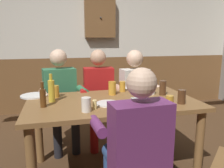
{
  "coord_description": "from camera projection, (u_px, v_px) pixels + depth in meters",
  "views": [
    {
      "loc": [
        -0.52,
        -2.02,
        1.37
      ],
      "look_at": [
        0.0,
        0.06,
        0.93
      ],
      "focal_mm": 35.86,
      "sensor_mm": 36.0,
      "label": 1
    }
  ],
  "objects": [
    {
      "name": "back_wall_wainscot",
      "position": [
        85.0,
        83.0,
        4.39
      ],
      "size": [
        6.12,
        0.12,
        1.01
      ],
      "primitive_type": "cube",
      "color": "brown",
      "rests_on": "ground_plane"
    },
    {
      "name": "dining_table",
      "position": [
        113.0,
        111.0,
        2.22
      ],
      "size": [
        1.65,
        0.91,
        0.77
      ],
      "color": "brown",
      "rests_on": "ground_plane"
    },
    {
      "name": "bottle_0",
      "position": [
        51.0,
        90.0,
        2.13
      ],
      "size": [
        0.06,
        0.06,
        0.27
      ],
      "color": "gold",
      "rests_on": "dining_table"
    },
    {
      "name": "wall_dart_cabinet",
      "position": [
        100.0,
        18.0,
        4.09
      ],
      "size": [
        0.56,
        0.15,
        0.7
      ],
      "color": "brown"
    },
    {
      "name": "person_0",
      "position": [
        61.0,
        95.0,
        2.76
      ],
      "size": [
        0.57,
        0.57,
        1.24
      ],
      "rotation": [
        0.0,
        0.0,
        3.31
      ],
      "color": "#33724C",
      "rests_on": "ground_plane"
    },
    {
      "name": "person_3",
      "position": [
        135.0,
        142.0,
        1.58
      ],
      "size": [
        0.56,
        0.51,
        1.19
      ],
      "rotation": [
        0.0,
        0.0,
        0.07
      ],
      "color": "#6B2D66",
      "rests_on": "ground_plane"
    },
    {
      "name": "pint_glass_0",
      "position": [
        136.0,
        86.0,
        2.59
      ],
      "size": [
        0.06,
        0.06,
        0.12
      ],
      "primitive_type": "cylinder",
      "color": "gold",
      "rests_on": "dining_table"
    },
    {
      "name": "pint_glass_2",
      "position": [
        182.0,
        97.0,
        2.08
      ],
      "size": [
        0.07,
        0.07,
        0.13
      ],
      "primitive_type": "cylinder",
      "color": "#4C2D19",
      "rests_on": "dining_table"
    },
    {
      "name": "pint_glass_3",
      "position": [
        122.0,
        86.0,
        2.56
      ],
      "size": [
        0.07,
        0.07,
        0.12
      ],
      "primitive_type": "cylinder",
      "color": "gold",
      "rests_on": "dining_table"
    },
    {
      "name": "pint_glass_1",
      "position": [
        152.0,
        89.0,
        2.42
      ],
      "size": [
        0.06,
        0.06,
        0.12
      ],
      "primitive_type": "cylinder",
      "color": "white",
      "rests_on": "dining_table"
    },
    {
      "name": "pint_glass_4",
      "position": [
        170.0,
        102.0,
        1.95
      ],
      "size": [
        0.07,
        0.07,
        0.11
      ],
      "primitive_type": "cylinder",
      "color": "gold",
      "rests_on": "dining_table"
    },
    {
      "name": "plate_1",
      "position": [
        108.0,
        103.0,
        2.07
      ],
      "size": [
        0.22,
        0.22,
        0.01
      ],
      "primitive_type": "cylinder",
      "color": "white",
      "rests_on": "dining_table"
    },
    {
      "name": "pint_glass_7",
      "position": [
        163.0,
        88.0,
        2.4
      ],
      "size": [
        0.07,
        0.07,
        0.15
      ],
      "primitive_type": "cylinder",
      "color": "#4C2D19",
      "rests_on": "dining_table"
    },
    {
      "name": "person_2",
      "position": [
        137.0,
        91.0,
        2.99
      ],
      "size": [
        0.54,
        0.54,
        1.22
      ],
      "rotation": [
        0.0,
        0.0,
        3.26
      ],
      "color": "silver",
      "rests_on": "ground_plane"
    },
    {
      "name": "condiment_caddy",
      "position": [
        139.0,
        101.0,
        2.09
      ],
      "size": [
        0.14,
        0.1,
        0.05
      ],
      "primitive_type": "cube",
      "color": "#B2B7BC",
      "rests_on": "dining_table"
    },
    {
      "name": "plate_0",
      "position": [
        34.0,
        96.0,
        2.35
      ],
      "size": [
        0.28,
        0.28,
        0.01
      ],
      "primitive_type": "cylinder",
      "color": "white",
      "rests_on": "dining_table"
    },
    {
      "name": "back_wall_upper",
      "position": [
        83.0,
        12.0,
        4.12
      ],
      "size": [
        6.12,
        0.12,
        1.67
      ],
      "primitive_type": "cube",
      "color": "silver"
    },
    {
      "name": "pint_glass_8",
      "position": [
        55.0,
        91.0,
        2.31
      ],
      "size": [
        0.08,
        0.08,
        0.12
      ],
      "primitive_type": "cylinder",
      "color": "gold",
      "rests_on": "dining_table"
    },
    {
      "name": "pint_glass_5",
      "position": [
        112.0,
        88.0,
        2.41
      ],
      "size": [
        0.08,
        0.08,
        0.14
      ],
      "primitive_type": "cylinder",
      "color": "gold",
      "rests_on": "dining_table"
    },
    {
      "name": "bottle_1",
      "position": [
        43.0,
        97.0,
        1.97
      ],
      "size": [
        0.05,
        0.05,
        0.23
      ],
      "color": "#593314",
      "rests_on": "dining_table"
    },
    {
      "name": "person_1",
      "position": [
        99.0,
        93.0,
        2.87
      ],
      "size": [
        0.53,
        0.51,
        1.23
      ],
      "rotation": [
        0.0,
        0.0,
        3.1
      ],
      "color": "#AD1919",
      "rests_on": "ground_plane"
    },
    {
      "name": "pint_glass_6",
      "position": [
        86.0,
        105.0,
        1.85
      ],
      "size": [
        0.08,
        0.08,
        0.12
      ],
      "primitive_type": "cylinder",
      "color": "white",
      "rests_on": "dining_table"
    },
    {
      "name": "table_candle",
      "position": [
        95.0,
        105.0,
        1.92
      ],
      "size": [
        0.04,
        0.04,
        0.08
      ],
      "primitive_type": "cylinder",
      "color": "#F9E08C",
      "rests_on": "dining_table"
    }
  ]
}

